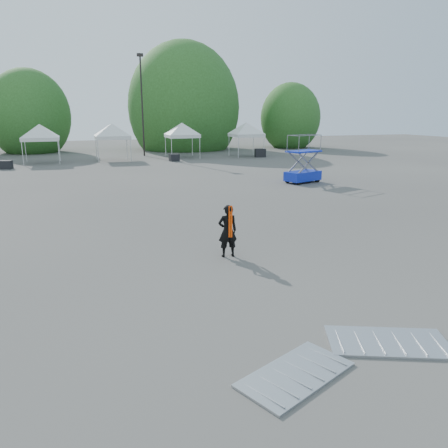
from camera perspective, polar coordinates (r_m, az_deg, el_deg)
name	(u,v)px	position (r m, az deg, el deg)	size (l,w,h in m)	color
ground	(210,249)	(14.13, -1.83, -3.33)	(120.00, 120.00, 0.00)	#474442
light_pole_east	(142,100)	(45.41, -10.67, 15.69)	(0.60, 0.25, 9.80)	black
tree_mid_w	(29,116)	(53.01, -24.10, 12.78)	(4.16, 4.16, 6.33)	#382314
tree_mid_e	(184,108)	(53.46, -5.24, 14.91)	(5.12, 5.12, 7.79)	#382314
tree_far_e	(290,118)	(56.22, 8.64, 13.55)	(3.84, 3.84, 5.84)	#382314
tent_d	(39,127)	(41.27, -22.97, 11.56)	(4.27, 4.27, 3.88)	silver
tent_e	(112,126)	(41.72, -14.46, 12.25)	(4.29, 4.29, 3.88)	silver
tent_f	(182,126)	(43.02, -5.52, 12.67)	(4.15, 4.15, 3.88)	silver
tent_g	(246,125)	(44.17, 2.94, 12.76)	(4.07, 4.07, 3.88)	silver
man	(228,231)	(13.22, 0.48, -0.90)	(0.61, 0.42, 1.62)	black
scissor_lift	(303,159)	(27.88, 10.34, 8.38)	(2.54, 1.83, 2.95)	#0D20AB
barrier_left	(296,374)	(7.85, 9.33, -18.78)	(2.27, 1.74, 0.06)	#ACAFB4
barrier_mid	(388,342)	(9.21, 20.62, -14.19)	(2.52, 1.92, 0.07)	#ACAFB4
crate_west	(6,165)	(38.25, -26.58, 6.93)	(0.85, 0.66, 0.66)	black
crate_mid	(174,158)	(40.12, -6.52, 8.61)	(0.82, 0.64, 0.64)	black
crate_east	(260,153)	(43.81, 4.75, 9.24)	(1.03, 0.80, 0.80)	black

